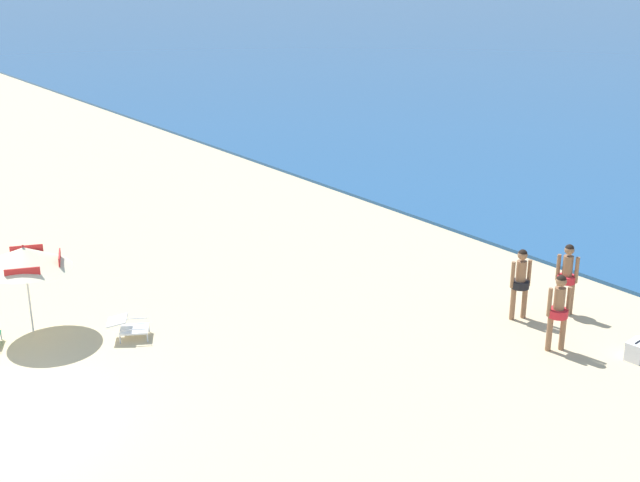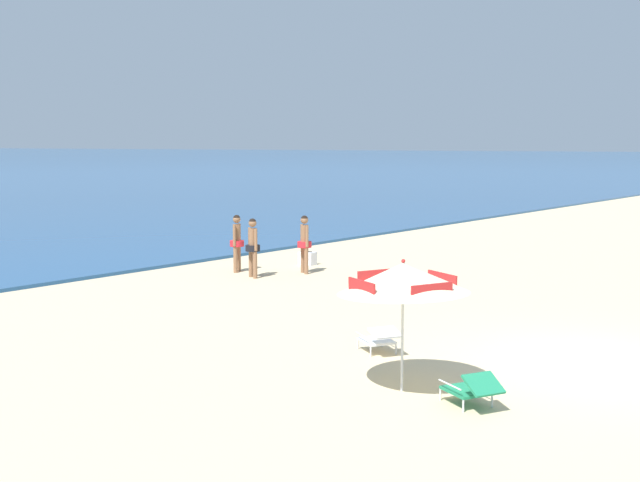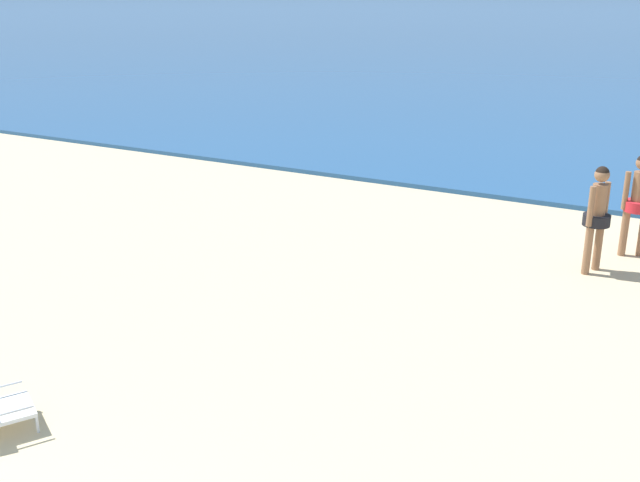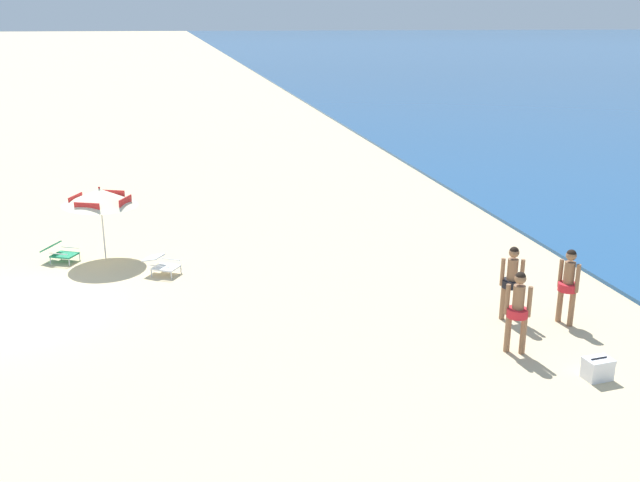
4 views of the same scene
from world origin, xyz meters
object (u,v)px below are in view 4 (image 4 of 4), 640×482
lounge_chair_under_umbrella (162,264)px  lounge_chair_beside_umbrella (60,252)px  person_wading_in (512,278)px  cooler_box (598,369)px  person_standing_near_shore (568,281)px  beach_umbrella_striped_main (100,197)px  person_standing_beside (518,306)px

lounge_chair_under_umbrella → lounge_chair_beside_umbrella: 3.11m
person_wading_in → cooler_box: size_ratio=3.13×
lounge_chair_beside_umbrella → person_standing_near_shore: person_standing_near_shore is taller
lounge_chair_under_umbrella → cooler_box: bearing=47.1°
lounge_chair_under_umbrella → person_standing_near_shore: bearing=60.0°
beach_umbrella_striped_main → person_standing_near_shore: beach_umbrella_striped_main is taller
person_standing_near_shore → lounge_chair_beside_umbrella: bearing=-120.0°
beach_umbrella_striped_main → lounge_chair_beside_umbrella: 1.87m
beach_umbrella_striped_main → lounge_chair_beside_umbrella: beach_umbrella_striped_main is taller
lounge_chair_beside_umbrella → person_wading_in: (6.01, 10.09, 0.69)m
beach_umbrella_striped_main → person_standing_beside: (7.51, 8.30, -0.76)m
person_standing_near_shore → cooler_box: (2.35, -0.70, -0.76)m
lounge_chair_beside_umbrella → beach_umbrella_striped_main: bearing=90.8°
person_wading_in → cooler_box: 2.91m
cooler_box → person_wading_in: bearing=-172.6°
lounge_chair_under_umbrella → lounge_chair_beside_umbrella: bearing=-120.3°
cooler_box → lounge_chair_under_umbrella: bearing=-132.9°
lounge_chair_beside_umbrella → cooler_box: 13.66m
lounge_chair_under_umbrella → cooler_box: 10.61m
person_standing_beside → person_wading_in: person_standing_beside is taller
lounge_chair_under_umbrella → person_standing_beside: (5.93, 6.78, 0.69)m
person_wading_in → cooler_box: (2.79, 0.36, -0.76)m
beach_umbrella_striped_main → person_standing_near_shore: bearing=57.1°
beach_umbrella_striped_main → person_wading_in: 10.79m
beach_umbrella_striped_main → person_standing_beside: bearing=47.9°
cooler_box → beach_umbrella_striped_main: bearing=-133.5°
beach_umbrella_striped_main → cooler_box: size_ratio=4.40×
lounge_chair_beside_umbrella → person_wading_in: bearing=59.2°
lounge_chair_beside_umbrella → person_wading_in: size_ratio=0.62×
beach_umbrella_striped_main → cooler_box: (8.81, 9.28, -1.52)m
person_standing_near_shore → person_wading_in: size_ratio=1.01×
beach_umbrella_striped_main → lounge_chair_under_umbrella: size_ratio=2.35×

